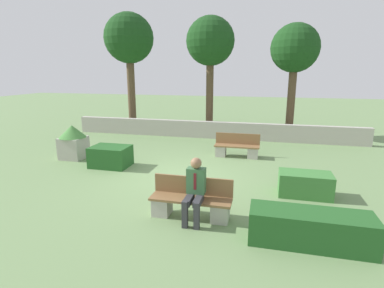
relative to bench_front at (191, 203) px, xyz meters
The scene contains 12 objects.
ground_plane 2.53m from the bench_front, 112.49° to the left, with size 60.00×60.00×0.00m, color #6B8956.
perimeter_wall 7.88m from the bench_front, 97.02° to the left, with size 13.50×0.30×0.78m.
bench_front is the anchor object (origin of this frame).
bench_left_side 4.93m from the bench_front, 84.24° to the left, with size 1.61×0.49×0.83m.
person_seated_man 0.46m from the bench_front, 49.12° to the right, with size 0.38×0.63×1.33m.
hedge_block_near_left 2.38m from the bench_front, 12.48° to the right, with size 2.14×0.69×0.62m.
hedge_block_near_right 3.06m from the bench_front, 35.42° to the left, with size 1.27×0.69×0.59m.
hedge_block_mid_left 4.39m from the bench_front, 140.79° to the left, with size 1.22×0.89×0.67m.
planter_corner_left 6.14m from the bench_front, 147.19° to the left, with size 0.94×0.94×1.20m.
tree_leftmost 11.15m from the bench_front, 121.48° to the left, with size 2.46×2.46×5.89m.
tree_center_left 9.78m from the bench_front, 98.16° to the left, with size 2.28×2.28×5.57m.
tree_center_right 10.05m from the bench_front, 74.13° to the left, with size 2.17×2.17×5.15m.
Camera 1 is at (2.39, -8.04, 3.03)m, focal length 28.00 mm.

